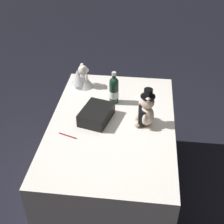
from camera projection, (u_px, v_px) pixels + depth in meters
ground_plane at (112, 189)px, 2.80m from camera, size 12.00×12.00×0.00m
reception_table at (112, 159)px, 2.57m from camera, size 1.40×0.94×0.77m
teddy_bear_groom at (145, 111)px, 2.26m from camera, size 0.17×0.15×0.31m
teddy_bear_bride at (82, 78)px, 2.71m from camera, size 0.19×0.21×0.21m
champagne_bottle at (114, 90)px, 2.49m from camera, size 0.08×0.08×0.28m
signing_pen at (68, 136)px, 2.22m from camera, size 0.05×0.15×0.01m
gift_case_black at (96, 114)px, 2.35m from camera, size 0.32×0.26×0.10m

